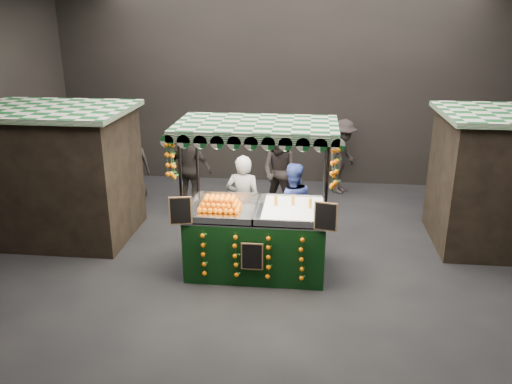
# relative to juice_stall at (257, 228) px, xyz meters

# --- Properties ---
(ground) EXTENTS (12.00, 12.00, 0.00)m
(ground) POSITION_rel_juice_stall_xyz_m (0.33, 0.13, -0.82)
(ground) COLOR black
(ground) RESTS_ON ground
(market_hall) EXTENTS (12.10, 10.10, 5.05)m
(market_hall) POSITION_rel_juice_stall_xyz_m (0.33, 0.13, 2.56)
(market_hall) COLOR black
(market_hall) RESTS_ON ground
(neighbour_stall_left) EXTENTS (3.00, 2.20, 2.60)m
(neighbour_stall_left) POSITION_rel_juice_stall_xyz_m (-4.07, 1.13, 0.49)
(neighbour_stall_left) COLOR black
(neighbour_stall_left) RESTS_ON ground
(juice_stall) EXTENTS (2.72, 1.60, 2.63)m
(juice_stall) POSITION_rel_juice_stall_xyz_m (0.00, 0.00, 0.00)
(juice_stall) COLOR black
(juice_stall) RESTS_ON ground
(vendor_grey) EXTENTS (0.69, 0.48, 1.82)m
(vendor_grey) POSITION_rel_juice_stall_xyz_m (-0.36, 0.99, 0.09)
(vendor_grey) COLOR gray
(vendor_grey) RESTS_ON ground
(vendor_blue) EXTENTS (0.90, 0.74, 1.67)m
(vendor_blue) POSITION_rel_juice_stall_xyz_m (0.55, 1.07, 0.02)
(vendor_blue) COLOR navy
(vendor_blue) RESTS_ON ground
(shopper_0) EXTENTS (0.79, 0.64, 1.87)m
(shopper_0) POSITION_rel_juice_stall_xyz_m (-3.91, 3.50, 0.12)
(shopper_0) COLOR black
(shopper_0) RESTS_ON ground
(shopper_1) EXTENTS (1.07, 0.95, 1.84)m
(shopper_1) POSITION_rel_juice_stall_xyz_m (0.22, 2.89, 0.10)
(shopper_1) COLOR black
(shopper_1) RESTS_ON ground
(shopper_2) EXTENTS (1.17, 0.80, 1.85)m
(shopper_2) POSITION_rel_juice_stall_xyz_m (-1.83, 2.94, 0.11)
(shopper_2) COLOR #2A2522
(shopper_2) RESTS_ON ground
(shopper_3) EXTENTS (1.14, 1.37, 1.84)m
(shopper_3) POSITION_rel_juice_stall_xyz_m (1.65, 4.34, 0.10)
(shopper_3) COLOR #2D2524
(shopper_3) RESTS_ON ground
(shopper_4) EXTENTS (1.00, 0.84, 1.74)m
(shopper_4) POSITION_rel_juice_stall_xyz_m (-3.36, 3.32, 0.05)
(shopper_4) COLOR black
(shopper_4) RESTS_ON ground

